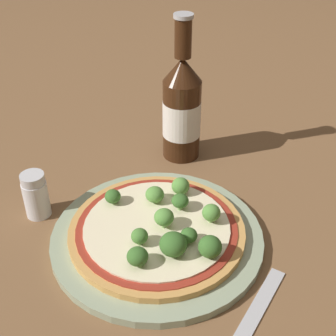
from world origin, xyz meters
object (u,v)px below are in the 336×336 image
object	(u,v)px
beer_bottle	(182,108)
pepper_shaker	(36,195)
pizza	(157,230)
fork	(249,324)

from	to	relation	value
beer_bottle	pepper_shaker	bearing A→B (deg)	-100.29
pepper_shaker	pizza	bearing A→B (deg)	24.97
beer_bottle	fork	world-z (taller)	beer_bottle
pizza	pepper_shaker	xyz separation A→B (m)	(-0.17, -0.08, 0.02)
pepper_shaker	beer_bottle	bearing A→B (deg)	79.71
pizza	pepper_shaker	size ratio (longest dim) A/B	3.39
fork	pizza	bearing A→B (deg)	69.13
beer_bottle	fork	size ratio (longest dim) A/B	1.30
pepper_shaker	fork	xyz separation A→B (m)	(0.34, 0.05, -0.03)
pepper_shaker	fork	bearing A→B (deg)	7.98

